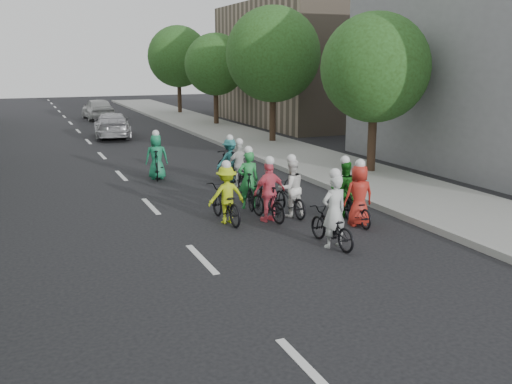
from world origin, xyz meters
TOP-DOWN VIEW (x-y plane):
  - ground at (0.00, 0.00)m, footprint 120.00×120.00m
  - sidewalk_right at (8.00, 10.00)m, footprint 4.00×80.00m
  - curb_right at (6.05, 10.00)m, footprint 0.18×80.00m
  - bldg_se at (16.00, 24.00)m, footprint 10.00×14.00m
  - tree_r_0 at (8.80, 6.60)m, footprint 4.00×4.00m
  - tree_r_1 at (8.80, 15.60)m, footprint 4.80×4.80m
  - tree_r_2 at (8.80, 24.60)m, footprint 4.00×4.00m
  - tree_r_3 at (8.80, 33.60)m, footprint 4.80×4.80m
  - cyclist_0 at (3.07, -0.33)m, footprint 0.72×1.76m
  - cyclist_1 at (4.68, 1.84)m, footprint 0.84×1.62m
  - cyclist_2 at (1.49, 2.54)m, footprint 1.02×1.93m
  - cyclist_3 at (2.60, 2.24)m, footprint 1.01×1.68m
  - cyclist_4 at (4.59, 0.98)m, footprint 0.84×1.65m
  - cyclist_5 at (2.61, 3.77)m, footprint 0.82×1.86m
  - cyclist_6 at (3.37, 2.49)m, footprint 0.80×1.77m
  - cyclist_7 at (3.39, 7.42)m, footprint 1.06×1.91m
  - cyclist_8 at (3.44, 6.61)m, footprint 0.90×1.54m
  - cyclist_9 at (1.12, 8.96)m, footprint 0.89×1.86m
  - follow_car_lead at (1.47, 21.17)m, footprint 2.51×4.96m
  - follow_car_trail at (2.15, 31.83)m, footprint 2.00×4.62m

SIDE VIEW (x-z plane):
  - ground at x=0.00m, z-range 0.00..0.00m
  - sidewalk_right at x=8.00m, z-range 0.00..0.15m
  - curb_right at x=6.05m, z-range 0.00..0.18m
  - cyclist_8 at x=3.44m, z-range -0.26..1.40m
  - cyclist_0 at x=3.07m, z-range -0.34..1.53m
  - cyclist_6 at x=3.37m, z-range -0.26..1.49m
  - cyclist_4 at x=4.59m, z-range -0.27..1.50m
  - cyclist_2 at x=1.49m, z-range -0.23..1.47m
  - cyclist_1 at x=4.68m, z-range -0.21..1.50m
  - cyclist_5 at x=2.61m, z-range -0.28..1.57m
  - cyclist_3 at x=2.60m, z-range -0.24..1.54m
  - cyclist_7 at x=3.39m, z-range -0.19..1.52m
  - cyclist_9 at x=1.12m, z-range -0.23..1.56m
  - follow_car_lead at x=1.47m, z-range 0.00..1.38m
  - follow_car_trail at x=2.15m, z-range 0.00..1.55m
  - tree_r_0 at x=8.80m, z-range 0.98..6.95m
  - tree_r_2 at x=8.80m, z-range 0.98..6.95m
  - bldg_se at x=16.00m, z-range 0.00..8.00m
  - tree_r_1 at x=8.80m, z-range 1.05..7.98m
  - tree_r_3 at x=8.80m, z-range 1.05..7.98m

